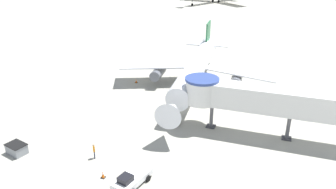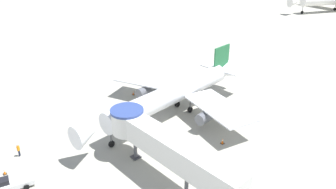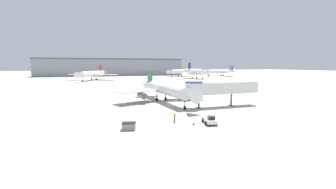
# 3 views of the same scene
# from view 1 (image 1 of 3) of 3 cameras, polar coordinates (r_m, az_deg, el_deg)

# --- Properties ---
(ground_plane) EXTENTS (800.00, 800.00, 0.00)m
(ground_plane) POSITION_cam_1_polar(r_m,az_deg,el_deg) (47.20, 6.21, -1.66)
(ground_plane) COLOR #9E9B8E
(main_airplane) EXTENTS (26.59, 32.18, 8.38)m
(main_airplane) POSITION_cam_1_polar(r_m,az_deg,el_deg) (51.02, 4.93, 4.66)
(main_airplane) COLOR silver
(main_airplane) RESTS_ON ground_plane
(jet_bridge) EXTENTS (19.28, 4.10, 6.29)m
(jet_bridge) POSITION_cam_1_polar(r_m,az_deg,el_deg) (38.83, 14.84, -0.57)
(jet_bridge) COLOR silver
(jet_bridge) RESTS_ON ground_plane
(pushback_tug_white) EXTENTS (2.72, 4.49, 1.49)m
(pushback_tug_white) POSITION_cam_1_polar(r_m,az_deg,el_deg) (31.42, -6.36, -14.41)
(pushback_tug_white) COLOR silver
(pushback_tug_white) RESTS_ON ground_plane
(service_container_gray) EXTENTS (2.42, 1.99, 1.14)m
(service_container_gray) POSITION_cam_1_polar(r_m,az_deg,el_deg) (39.11, -24.85, -8.57)
(service_container_gray) COLOR gray
(service_container_gray) RESTS_ON ground_plane
(traffic_cone_apron_front) EXTENTS (0.43, 0.43, 0.70)m
(traffic_cone_apron_front) POSITION_cam_1_polar(r_m,az_deg,el_deg) (32.88, -11.27, -13.55)
(traffic_cone_apron_front) COLOR black
(traffic_cone_apron_front) RESTS_ON ground_plane
(traffic_cone_port_wing) EXTENTS (0.42, 0.42, 0.69)m
(traffic_cone_port_wing) POSITION_cam_1_polar(r_m,az_deg,el_deg) (54.85, -5.57, 2.37)
(traffic_cone_port_wing) COLOR black
(traffic_cone_port_wing) RESTS_ON ground_plane
(traffic_cone_starboard_wing) EXTENTS (0.48, 0.48, 0.80)m
(traffic_cone_starboard_wing) POSITION_cam_1_polar(r_m,az_deg,el_deg) (50.09, 16.07, -0.49)
(traffic_cone_starboard_wing) COLOR black
(traffic_cone_starboard_wing) RESTS_ON ground_plane
(ground_crew_marshaller) EXTENTS (0.35, 0.38, 1.72)m
(ground_crew_marshaller) POSITION_cam_1_polar(r_m,az_deg,el_deg) (35.44, -12.76, -9.42)
(ground_crew_marshaller) COLOR #1E2338
(ground_crew_marshaller) RESTS_ON ground_plane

